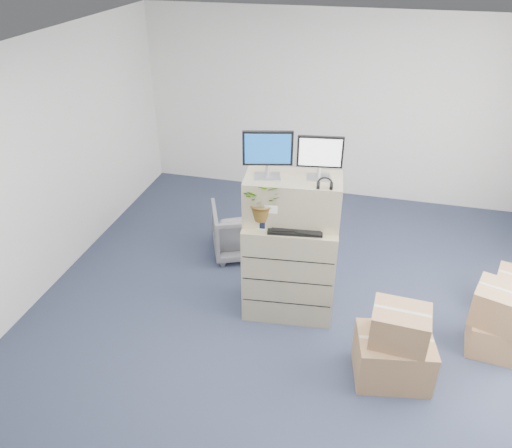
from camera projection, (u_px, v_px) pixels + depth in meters
The scene contains 16 objects.
ground at pixel (293, 339), 5.25m from camera, with size 7.00×7.00×0.00m, color #262F46.
wall_back at pixel (340, 108), 7.45m from camera, with size 6.00×0.02×2.80m, color silver.
filing_cabinet_lower at pixel (289, 267), 5.40m from camera, with size 0.97×0.59×1.13m, color tan.
filing_cabinet_upper at pixel (293, 199), 5.03m from camera, with size 0.97×0.48×0.48m, color tan.
monitor_left at pixel (268, 152), 4.78m from camera, with size 0.48×0.24×0.48m.
monitor_right at pixel (320, 155), 4.77m from camera, with size 0.44×0.20×0.44m.
headphones at pixel (325, 184), 4.69m from camera, with size 0.15×0.15×0.02m, color black.
keyboard at pixel (295, 229), 4.97m from camera, with size 0.54×0.23×0.03m, color black.
mouse at pixel (323, 227), 5.00m from camera, with size 0.11×0.07×0.04m, color silver.
water_bottle at pixel (303, 211), 5.05m from camera, with size 0.07×0.07×0.26m, color gray.
phone_dock at pixel (289, 216), 5.14m from camera, with size 0.06×0.05×0.13m.
external_drive at pixel (323, 216), 5.16m from camera, with size 0.24×0.18×0.07m, color black.
tissue_box at pixel (324, 209), 5.10m from camera, with size 0.26×0.13×0.10m, color #449FE7.
potted_plant at pixel (263, 205), 4.93m from camera, with size 0.43×0.47×0.42m.
office_chair at pixel (241, 228), 6.48m from camera, with size 0.72×0.67×0.74m, color #5E5E63.
cardboard_boxes at pixel (463, 326), 4.94m from camera, with size 2.18×1.88×0.83m.
Camera 1 is at (0.57, -3.86, 3.74)m, focal length 35.00 mm.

